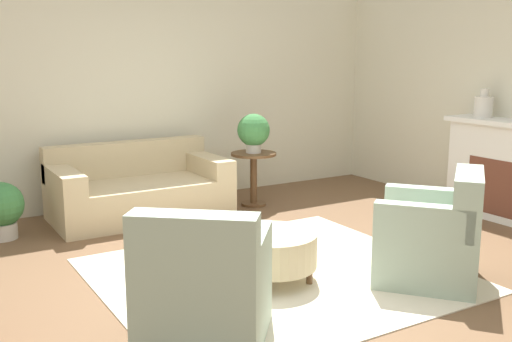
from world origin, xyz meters
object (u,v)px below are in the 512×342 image
object	(u,v)px
armchair_left	(204,289)
ottoman_table	(271,250)
side_table	(254,169)
couch	(138,190)
potted_plant_on_side_table	(254,131)
potted_plant_floor	(1,208)
vase_mantel_near	(483,106)
armchair_right	(434,238)

from	to	relation	value
armchair_left	ottoman_table	bearing A→B (deg)	35.71
armchair_left	side_table	distance (m)	3.43
couch	armchair_left	world-z (taller)	armchair_left
armchair_left	side_table	world-z (taller)	armchair_left
potted_plant_on_side_table	potted_plant_floor	xyz separation A→B (m)	(-2.74, 0.12, -0.57)
vase_mantel_near	armchair_left	bearing A→B (deg)	-163.19
ottoman_table	vase_mantel_near	distance (m)	3.26
couch	side_table	size ratio (longest dim) A/B	2.96
armchair_right	ottoman_table	distance (m)	1.26
potted_plant_on_side_table	armchair_right	bearing A→B (deg)	-90.52
armchair_right	ottoman_table	xyz separation A→B (m)	(-1.08, 0.65, -0.09)
armchair_right	vase_mantel_near	xyz separation A→B (m)	(1.99, 1.20, 0.84)
side_table	vase_mantel_near	xyz separation A→B (m)	(1.96, -1.58, 0.77)
armchair_left	potted_plant_on_side_table	bearing A→B (deg)	54.15
side_table	potted_plant_on_side_table	world-z (taller)	potted_plant_on_side_table
ottoman_table	side_table	distance (m)	2.41
armchair_left	ottoman_table	xyz separation A→B (m)	(0.90, 0.65, -0.09)
armchair_left	ottoman_table	size ratio (longest dim) A/B	1.47
couch	ottoman_table	bearing A→B (deg)	-84.82
potted_plant_floor	vase_mantel_near	bearing A→B (deg)	-19.86
vase_mantel_near	potted_plant_on_side_table	world-z (taller)	vase_mantel_near
armchair_right	vase_mantel_near	world-z (taller)	vase_mantel_near
armchair_left	armchair_right	bearing A→B (deg)	0.00
armchair_left	vase_mantel_near	size ratio (longest dim) A/B	3.34
armchair_right	potted_plant_on_side_table	size ratio (longest dim) A/B	2.32
couch	side_table	world-z (taller)	couch
side_table	potted_plant_on_side_table	distance (m)	0.45
couch	vase_mantel_near	xyz separation A→B (m)	(3.29, -1.81, 0.91)
ottoman_table	vase_mantel_near	world-z (taller)	vase_mantel_near
potted_plant_floor	couch	bearing A→B (deg)	4.61
couch	armchair_left	distance (m)	3.09
side_table	potted_plant_on_side_table	bearing A→B (deg)	0.00
armchair_left	ottoman_table	distance (m)	1.11
potted_plant_floor	armchair_left	bearing A→B (deg)	-75.86
armchair_right	vase_mantel_near	bearing A→B (deg)	31.11
armchair_right	potted_plant_on_side_table	bearing A→B (deg)	89.48
couch	vase_mantel_near	size ratio (longest dim) A/B	5.90
side_table	potted_plant_on_side_table	xyz separation A→B (m)	(0.00, 0.00, 0.45)
potted_plant_on_side_table	ottoman_table	bearing A→B (deg)	-117.47
ottoman_table	vase_mantel_near	bearing A→B (deg)	10.21
armchair_left	vase_mantel_near	world-z (taller)	vase_mantel_near
side_table	ottoman_table	bearing A→B (deg)	-117.47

